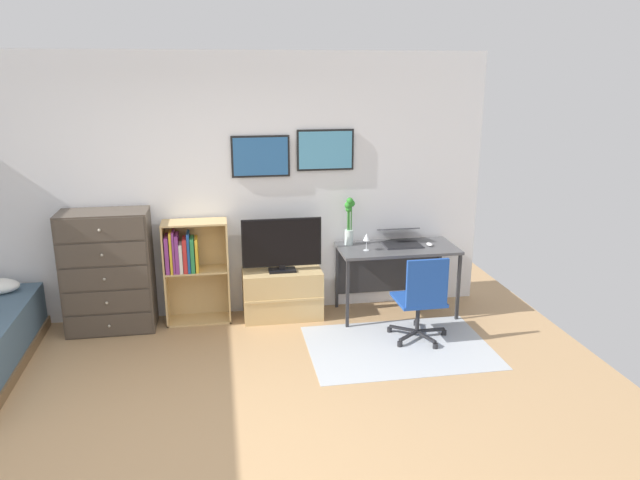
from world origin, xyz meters
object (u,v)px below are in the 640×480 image
object	(u,v)px
dresser	(108,272)
office_chair	(422,297)
bamboo_vase	(349,221)
wine_glass	(367,238)
tv_stand	(282,294)
television	(282,245)
bookshelf	(190,264)
computer_mouse	(429,244)
laptop	(400,237)
desk	(395,257)

from	to	relation	value
dresser	office_chair	world-z (taller)	dresser
bamboo_vase	wine_glass	distance (m)	0.30
tv_stand	office_chair	world-z (taller)	office_chair
dresser	television	size ratio (longest dim) A/B	1.49
bookshelf	computer_mouse	world-z (taller)	bookshelf
dresser	laptop	xyz separation A→B (m)	(2.98, 0.02, 0.20)
desk	tv_stand	bearing A→B (deg)	178.86
dresser	desk	distance (m)	2.91
laptop	computer_mouse	world-z (taller)	laptop
dresser	tv_stand	size ratio (longest dim) A/B	1.49
office_chair	bamboo_vase	distance (m)	1.16
dresser	bamboo_vase	world-z (taller)	bamboo_vase
tv_stand	bamboo_vase	distance (m)	1.03
dresser	wine_glass	world-z (taller)	dresser
tv_stand	desk	xyz separation A→B (m)	(1.20, -0.02, 0.35)
tv_stand	computer_mouse	distance (m)	1.62
bookshelf	computer_mouse	size ratio (longest dim) A/B	10.20
television	bamboo_vase	bearing A→B (deg)	6.87
bookshelf	tv_stand	bearing A→B (deg)	-3.20
television	computer_mouse	bearing A→B (deg)	-3.74
computer_mouse	bamboo_vase	world-z (taller)	bamboo_vase
dresser	laptop	bearing A→B (deg)	0.43
bookshelf	dresser	bearing A→B (deg)	-175.15
laptop	wine_glass	size ratio (longest dim) A/B	2.38
tv_stand	desk	world-z (taller)	desk
dresser	wine_glass	bearing A→B (deg)	-3.52
office_chair	computer_mouse	size ratio (longest dim) A/B	8.27
computer_mouse	bamboo_vase	distance (m)	0.88
laptop	tv_stand	bearing A→B (deg)	-179.69
dresser	office_chair	size ratio (longest dim) A/B	1.41
office_chair	wine_glass	bearing A→B (deg)	119.68
dresser	television	xyz separation A→B (m)	(1.71, -0.01, 0.19)
television	desk	distance (m)	1.21
bookshelf	television	world-z (taller)	television
bookshelf	computer_mouse	bearing A→B (deg)	-4.05
dresser	tv_stand	bearing A→B (deg)	0.50
tv_stand	computer_mouse	xyz separation A→B (m)	(1.54, -0.12, 0.50)
bamboo_vase	bookshelf	bearing A→B (deg)	-179.57
television	office_chair	size ratio (longest dim) A/B	0.95
dresser	tv_stand	xyz separation A→B (m)	(1.71, 0.02, -0.35)
dresser	office_chair	bearing A→B (deg)	-15.26
wine_glass	bamboo_vase	bearing A→B (deg)	118.82
laptop	bamboo_vase	size ratio (longest dim) A/B	0.85
wine_glass	desk	bearing A→B (deg)	23.13
wine_glass	television	bearing A→B (deg)	169.96
office_chair	computer_mouse	world-z (taller)	office_chair
desk	television	bearing A→B (deg)	179.93
bookshelf	laptop	distance (m)	2.20
desk	laptop	world-z (taller)	laptop
laptop	wine_glass	world-z (taller)	wine_glass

